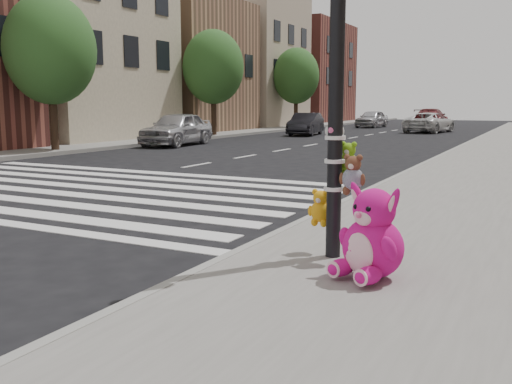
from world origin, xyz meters
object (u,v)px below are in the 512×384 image
Objects in this scene: car_dark_far at (306,124)px; car_white_near at (430,123)px; pink_bunny at (371,240)px; car_silver_far at (177,129)px; red_teddy at (368,247)px; signal_pole at (338,109)px.

car_dark_far is 8.49m from car_white_near.
car_dark_far is at bearing 137.03° from pink_bunny.
car_dark_far is (-10.78, 24.79, 0.11)m from pink_bunny.
pink_bunny is at bearing -55.65° from car_silver_far.
pink_bunny reaches higher than red_teddy.
red_teddy is 19.00m from car_silver_far.
signal_pole is 18.11× the size of red_teddy.
car_silver_far reaches higher than car_white_near.
car_dark_far is at bearing 83.01° from red_teddy.
signal_pole reaches higher than car_white_near.
car_white_near is at bearing 58.77° from car_silver_far.
signal_pole reaches higher than car_silver_far.
car_silver_far reaches higher than red_teddy.
pink_bunny is at bearing -103.04° from red_teddy.
car_dark_far is at bearing 57.91° from car_white_near.
pink_bunny is 4.19× the size of red_teddy.
car_silver_far is (-12.17, 14.44, -1.02)m from signal_pole.
pink_bunny is at bearing -75.26° from car_dark_far.
signal_pole is at bearing -55.79° from car_silver_far.
pink_bunny is 31.56m from car_white_near.
pink_bunny is 0.84m from red_teddy.
red_teddy is at bearing 108.64° from car_white_near.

